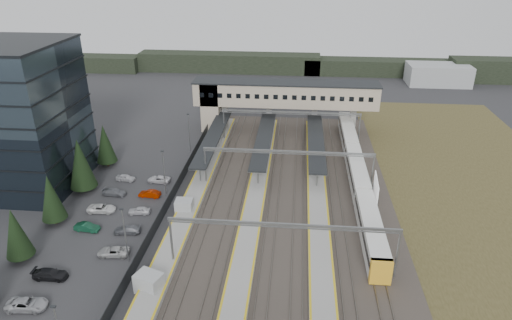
# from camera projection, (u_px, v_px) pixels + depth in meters

# --- Properties ---
(ground) EXTENTS (220.00, 220.00, 0.00)m
(ground) POSITION_uv_depth(u_px,v_px,m) (201.00, 231.00, 66.25)
(ground) COLOR #2B2B2D
(ground) RESTS_ON ground
(conifer_row) EXTENTS (4.42, 49.82, 9.50)m
(conifer_row) POSITION_uv_depth(u_px,v_px,m) (36.00, 209.00, 62.61)
(conifer_row) COLOR black
(conifer_row) RESTS_ON ground
(car_park) EXTENTS (10.56, 44.57, 1.28)m
(car_park) POSITION_uv_depth(u_px,v_px,m) (92.00, 249.00, 61.32)
(car_park) COLOR #9B9BA0
(car_park) RESTS_ON ground
(lampposts) EXTENTS (0.50, 53.25, 8.07)m
(lampposts) POSITION_uv_depth(u_px,v_px,m) (147.00, 198.00, 66.25)
(lampposts) COLOR slate
(lampposts) RESTS_ON ground
(fence) EXTENTS (0.08, 90.00, 2.00)m
(fence) POSITION_uv_depth(u_px,v_px,m) (166.00, 205.00, 70.91)
(fence) COLOR #26282B
(fence) RESTS_ON ground
(relay_cabin_near) EXTENTS (3.67, 3.19, 2.56)m
(relay_cabin_near) POSITION_uv_depth(u_px,v_px,m) (149.00, 283.00, 53.95)
(relay_cabin_near) COLOR #A1A5A7
(relay_cabin_near) RESTS_ON ground
(relay_cabin_far) EXTENTS (2.71, 2.29, 2.39)m
(relay_cabin_far) POSITION_uv_depth(u_px,v_px,m) (184.00, 207.00, 70.10)
(relay_cabin_far) COLOR #A1A5A7
(relay_cabin_far) RESTS_ON ground
(rail_corridor) EXTENTS (34.00, 90.00, 0.92)m
(rail_corridor) POSITION_uv_depth(u_px,v_px,m) (268.00, 214.00, 69.85)
(rail_corridor) COLOR #37312A
(rail_corridor) RESTS_ON ground
(canopies) EXTENTS (23.10, 30.00, 3.28)m
(canopies) POSITION_uv_depth(u_px,v_px,m) (264.00, 138.00, 88.40)
(canopies) COLOR black
(canopies) RESTS_ON ground
(footbridge) EXTENTS (40.40, 6.40, 11.20)m
(footbridge) POSITION_uv_depth(u_px,v_px,m) (273.00, 96.00, 100.21)
(footbridge) COLOR #C2B096
(footbridge) RESTS_ON ground
(gantries) EXTENTS (28.40, 62.28, 7.17)m
(gantries) POSITION_uv_depth(u_px,v_px,m) (286.00, 189.00, 65.42)
(gantries) COLOR slate
(gantries) RESTS_ON ground
(train) EXTENTS (2.65, 55.24, 3.33)m
(train) POSITION_uv_depth(u_px,v_px,m) (357.00, 173.00, 79.30)
(train) COLOR white
(train) RESTS_ON ground
(billboard) EXTENTS (0.55, 6.19, 5.30)m
(billboard) POSITION_uv_depth(u_px,v_px,m) (376.00, 189.00, 70.35)
(billboard) COLOR slate
(billboard) RESTS_ON ground
(scrub_east) EXTENTS (34.00, 120.00, 0.06)m
(scrub_east) POSITION_uv_depth(u_px,v_px,m) (510.00, 228.00, 66.90)
(scrub_east) COLOR #413C1D
(scrub_east) RESTS_ON ground
(treeline_far) EXTENTS (170.00, 19.00, 7.00)m
(treeline_far) POSITION_uv_depth(u_px,v_px,m) (332.00, 67.00, 146.34)
(treeline_far) COLOR black
(treeline_far) RESTS_ON ground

